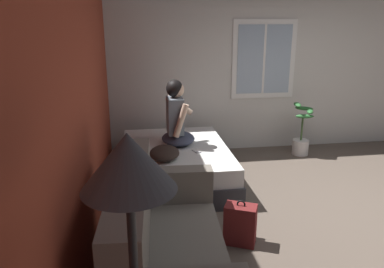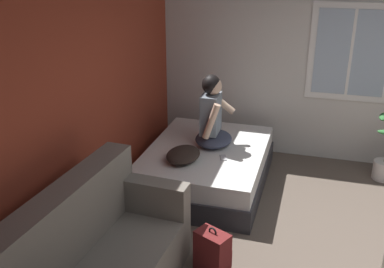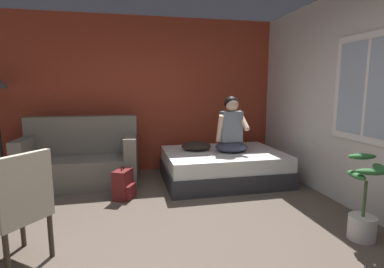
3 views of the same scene
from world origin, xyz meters
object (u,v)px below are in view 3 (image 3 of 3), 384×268
backpack (124,185)px  potted_plant (363,210)px  side_chair (17,205)px  throw_pillow (196,146)px  bed (223,166)px  couch (81,159)px  person_seated (231,129)px  cell_phone (215,155)px

backpack → potted_plant: bearing=-35.5°
side_chair → throw_pillow: size_ratio=2.04×
side_chair → bed: bearing=37.4°
backpack → throw_pillow: bearing=28.8°
bed → backpack: bed is taller
backpack → potted_plant: 2.83m
backpack → couch: bearing=128.8°
bed → throw_pillow: 0.54m
couch → side_chair: size_ratio=1.78×
person_seated → cell_phone: (-0.33, -0.22, -0.35)m
bed → backpack: 1.63m
bed → person_seated: bearing=-16.8°
couch → cell_phone: (1.98, -0.58, 0.09)m
couch → potted_plant: (2.94, -2.44, -0.09)m
person_seated → couch: bearing=171.1°
bed → throw_pillow: bearing=156.8°
person_seated → side_chair: bearing=-144.5°
side_chair → throw_pillow: side_chair is taller
throw_pillow → bed: bearing=-23.2°
bed → side_chair: bearing=-142.6°
person_seated → throw_pillow: 0.63m
couch → backpack: bearing=-51.2°
bed → backpack: bearing=-163.4°
throw_pillow → backpack: bearing=-151.2°
person_seated → throw_pillow: bearing=158.2°
backpack → bed: bearing=16.6°
backpack → throw_pillow: size_ratio=0.95×
cell_phone → potted_plant: bearing=6.9°
bed → person_seated: (0.12, -0.04, 0.60)m
throw_pillow → cell_phone: throw_pillow is taller
throw_pillow → side_chair: bearing=-135.0°
backpack → cell_phone: cell_phone is taller
couch → backpack: (0.63, -0.79, -0.20)m
side_chair → person_seated: person_seated is taller
bed → couch: 2.22m
person_seated → backpack: (-1.68, -0.43, -0.64)m
throw_pillow → potted_plant: bearing=-63.3°
potted_plant → backpack: bearing=144.5°
couch → person_seated: person_seated is taller
couch → throw_pillow: (1.79, -0.15, 0.16)m
throw_pillow → couch: bearing=175.1°
person_seated → potted_plant: bearing=-73.2°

